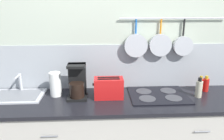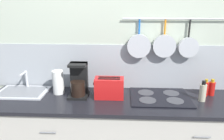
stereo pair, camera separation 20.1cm
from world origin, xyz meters
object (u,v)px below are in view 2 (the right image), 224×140
at_px(coffee_maker, 79,83).
at_px(bottle_dish_soap, 205,88).
at_px(toaster, 109,88).
at_px(paper_towel_roll, 58,82).
at_px(bottle_vinegar, 203,92).
at_px(bottle_cooking_wine, 212,88).

bearing_deg(coffee_maker, bottle_dish_soap, 2.75).
height_order(coffee_maker, toaster, coffee_maker).
height_order(paper_towel_roll, bottle_vinegar, paper_towel_roll).
height_order(toaster, bottle_vinegar, toaster).
height_order(toaster, bottle_cooking_wine, toaster).
relative_size(paper_towel_roll, bottle_vinegar, 1.21).
height_order(bottle_vinegar, bottle_dish_soap, bottle_vinegar).
height_order(bottle_vinegar, bottle_cooking_wine, bottle_vinegar).
relative_size(bottle_vinegar, bottle_dish_soap, 1.15).
xyz_separation_m(bottle_dish_soap, bottle_cooking_wine, (0.07, 0.02, -0.00)).
bearing_deg(bottle_vinegar, bottle_cooking_wine, 45.71).
height_order(toaster, bottle_dish_soap, toaster).
bearing_deg(coffee_maker, bottle_cooking_wine, 3.42).
bearing_deg(bottle_vinegar, bottle_dish_soap, 60.38).
distance_m(bottle_vinegar, bottle_dish_soap, 0.14).
bearing_deg(bottle_cooking_wine, bottle_dish_soap, -164.61).
xyz_separation_m(coffee_maker, bottle_cooking_wine, (1.32, 0.08, -0.06)).
relative_size(toaster, bottle_dish_soap, 1.70).
relative_size(paper_towel_roll, toaster, 0.82).
height_order(coffee_maker, bottle_dish_soap, coffee_maker).
distance_m(toaster, bottle_vinegar, 0.88).
bearing_deg(bottle_dish_soap, coffee_maker, -177.25).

